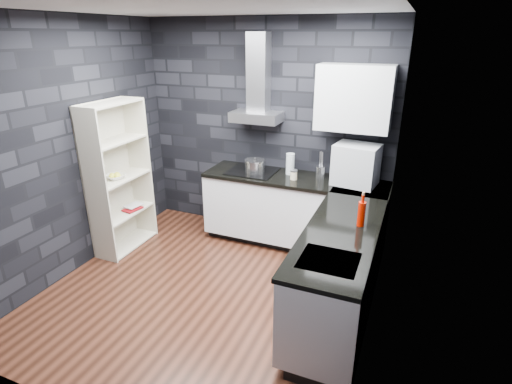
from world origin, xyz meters
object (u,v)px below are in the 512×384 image
Objects in this scene: pot at (255,166)px; bookshelf at (119,178)px; red_bottle at (361,214)px; storage_jar at (294,175)px; appliance_garage at (356,165)px; glass_vase at (290,164)px; utensil_crock at (320,172)px; fruit_bowl at (116,177)px.

pot is 0.13× the size of bookshelf.
storage_jar is at bearing 134.35° from red_bottle.
storage_jar is (0.51, -0.04, -0.03)m from pot.
pot is at bearing 175.18° from storage_jar.
appliance_garage reaches higher than storage_jar.
red_bottle is at bearing -47.48° from glass_vase.
utensil_crock reaches higher than storage_jar.
red_bottle is 0.13× the size of bookshelf.
red_bottle is at bearing -69.97° from appliance_garage.
bookshelf is (-1.42, -0.80, -0.08)m from pot.
glass_vase is at bearing -178.14° from utensil_crock.
glass_vase is at bearing 28.13° from fruit_bowl.
storage_jar reaches higher than fruit_bowl.
storage_jar is (0.10, -0.17, -0.08)m from glass_vase.
pot is 1.06× the size of red_bottle.
bookshelf is (-1.93, -0.75, -0.05)m from storage_jar.
appliance_garage is at bearing 9.62° from storage_jar.
appliance_garage is at bearing 102.30° from red_bottle.
glass_vase is 1.22× the size of fruit_bowl.
fruit_bowl is at bearing -149.03° from pot.
appliance_garage is at bearing -3.94° from glass_vase.
pot is 1.21m from appliance_garage.
pot is at bearing -168.77° from appliance_garage.
bookshelf is at bearing 176.26° from red_bottle.
glass_vase reaches higher than red_bottle.
glass_vase is 2.57× the size of storage_jar.
glass_vase is at bearing 17.19° from pot.
storage_jar is 0.06× the size of bookshelf.
bookshelf is at bearing -153.24° from glass_vase.
storage_jar is at bearing 10.29° from bookshelf.
appliance_garage is at bearing 3.50° from pot.
glass_vase is 0.79m from appliance_garage.
utensil_crock is at bearing 10.09° from pot.
utensil_crock is at bearing 1.86° from glass_vase.
pot is 2.40× the size of storage_jar.
appliance_garage reaches higher than fruit_bowl.
glass_vase is 0.54× the size of appliance_garage.
bookshelf reaches higher than utensil_crock.
red_bottle is (0.23, -1.05, -0.11)m from appliance_garage.
utensil_crock is (0.37, 0.01, -0.06)m from glass_vase.
utensil_crock reaches higher than fruit_bowl.
appliance_garage is 2.08× the size of red_bottle.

